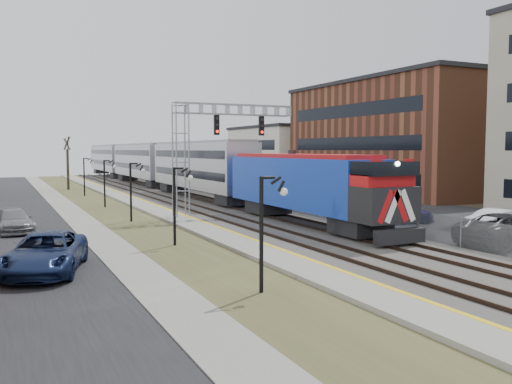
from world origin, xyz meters
TOP-DOWN VIEW (x-y plane):
  - street_west at (-11.50, 35.00)m, footprint 7.00×120.00m
  - sidewalk at (-7.00, 35.00)m, footprint 2.00×120.00m
  - grass_median at (-4.00, 35.00)m, footprint 4.00×120.00m
  - platform at (-1.00, 35.00)m, footprint 2.00×120.00m
  - ballast_bed at (4.00, 35.00)m, footprint 8.00×120.00m
  - parking_lot at (16.00, 35.00)m, footprint 16.00×120.00m
  - platform_edge at (-0.12, 35.00)m, footprint 0.24×120.00m
  - track_near at (2.00, 35.00)m, footprint 1.58×120.00m
  - track_far at (5.50, 35.00)m, footprint 1.58×120.00m
  - train at (5.50, 56.65)m, footprint 3.00×85.85m
  - signal_gantry at (1.22, 27.99)m, footprint 9.00×1.07m
  - lampposts at (-4.00, 18.29)m, footprint 0.14×62.14m
  - fence at (8.20, 35.00)m, footprint 0.04×120.00m
  - buildings_east at (30.00, 31.18)m, footprint 16.00×76.00m
  - car_lot_b at (13.88, 13.16)m, footprint 4.65×1.69m
  - car_lot_c at (11.26, 10.92)m, footprint 6.15×3.40m
  - car_lot_d at (12.00, 19.91)m, footprint 4.86×2.94m
  - car_lot_e at (13.14, 36.07)m, footprint 4.11×2.64m
  - car_lot_f at (12.57, 34.77)m, footprint 4.70×2.13m
  - car_street_a at (-10.36, 14.37)m, footprint 4.04×6.16m
  - car_street_b at (-11.24, 26.41)m, footprint 2.34×4.75m

SIDE VIEW (x-z plane):
  - street_west at x=-11.50m, z-range 0.00..0.04m
  - parking_lot at x=16.00m, z-range 0.00..0.04m
  - grass_median at x=-4.00m, z-range 0.00..0.06m
  - sidewalk at x=-7.00m, z-range 0.00..0.08m
  - ballast_bed at x=4.00m, z-range 0.00..0.20m
  - platform at x=-1.00m, z-range 0.00..0.24m
  - platform_edge at x=-0.12m, z-range 0.24..0.25m
  - track_near at x=2.00m, z-range 0.20..0.35m
  - track_far at x=5.50m, z-range 0.20..0.35m
  - car_lot_e at x=13.14m, z-range 0.00..1.30m
  - car_lot_d at x=12.00m, z-range 0.00..1.32m
  - car_street_b at x=-11.24m, z-range 0.00..1.33m
  - car_lot_f at x=12.57m, z-range 0.00..1.50m
  - car_lot_b at x=13.88m, z-range 0.00..1.53m
  - car_street_a at x=-10.36m, z-range 0.00..1.57m
  - fence at x=8.20m, z-range 0.00..1.60m
  - car_lot_c at x=11.26m, z-range 0.00..1.63m
  - lampposts at x=-4.00m, z-range 0.00..4.00m
  - train at x=5.50m, z-range 0.26..5.58m
  - signal_gantry at x=1.22m, z-range 1.51..9.66m
  - buildings_east at x=30.00m, z-range -1.19..13.81m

